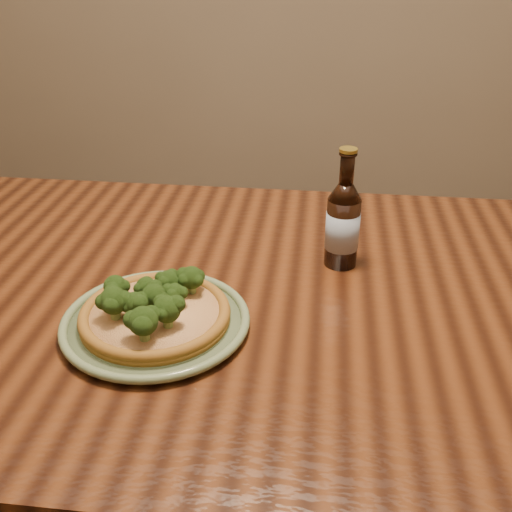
# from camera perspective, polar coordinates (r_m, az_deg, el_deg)

# --- Properties ---
(table) EXTENTS (1.60, 0.90, 0.75)m
(table) POSITION_cam_1_polar(r_m,az_deg,el_deg) (1.07, -4.60, -7.32)
(table) COLOR #4C2410
(table) RESTS_ON ground
(plate) EXTENTS (0.29, 0.29, 0.02)m
(plate) POSITION_cam_1_polar(r_m,az_deg,el_deg) (0.93, -9.52, -6.18)
(plate) COLOR #6D8058
(plate) RESTS_ON table
(pizza) EXTENTS (0.23, 0.23, 0.07)m
(pizza) POSITION_cam_1_polar(r_m,az_deg,el_deg) (0.92, -9.71, -5.19)
(pizza) COLOR #8C5D1F
(pizza) RESTS_ON plate
(beer_bottle) EXTENTS (0.06, 0.06, 0.22)m
(beer_bottle) POSITION_cam_1_polar(r_m,az_deg,el_deg) (1.06, 8.27, 3.08)
(beer_bottle) COLOR black
(beer_bottle) RESTS_ON table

